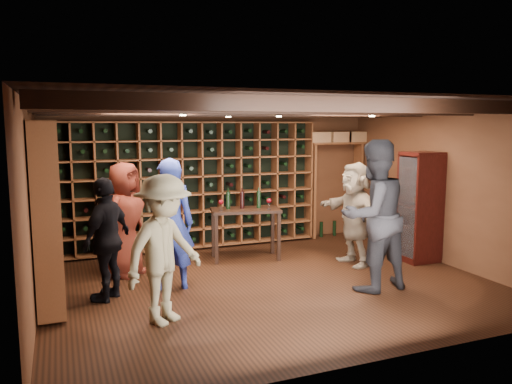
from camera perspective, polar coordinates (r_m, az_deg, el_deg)
name	(u,v)px	position (r m, az deg, el deg)	size (l,w,h in m)	color
ground	(270,283)	(7.12, 1.63, -10.40)	(6.00, 6.00, 0.00)	#32190E
room_shell	(269,109)	(6.82, 1.54, 9.45)	(6.00, 6.00, 6.00)	brown
wine_rack_back	(191,185)	(8.87, -7.44, 0.78)	(4.65, 0.30, 2.20)	brown
wine_rack_left	(49,206)	(7.12, -22.61, -1.47)	(0.30, 2.65, 2.20)	brown
crate_shelf	(336,157)	(9.95, 9.17, 3.92)	(1.20, 0.32, 2.07)	brown
display_cabinet	(420,209)	(8.49, 18.19, -1.87)	(0.55, 0.50, 1.75)	#380D0B
man_blue_shirt	(170,224)	(6.80, -9.81, -3.64)	(0.65, 0.43, 1.78)	navy
man_grey_suit	(374,216)	(6.82, 13.30, -2.64)	(0.98, 0.77, 2.02)	black
guest_red_floral	(125,219)	(7.53, -14.75, -3.05)	(0.82, 0.53, 1.68)	maroon
guest_woman_black	(107,239)	(6.58, -16.66, -5.16)	(0.92, 0.38, 1.57)	black
guest_khaki	(164,250)	(5.65, -10.47, -6.50)	(1.08, 0.62, 1.68)	gray
guest_beige	(354,214)	(8.03, 11.19, -2.44)	(1.52, 0.48, 1.63)	tan
tasting_table	(245,214)	(8.20, -1.24, -2.58)	(1.20, 0.75, 1.12)	black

